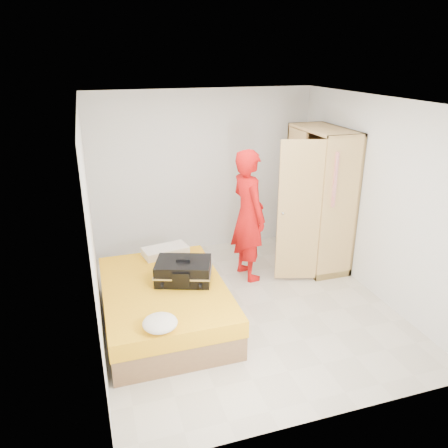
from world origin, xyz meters
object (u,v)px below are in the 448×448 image
object	(u,v)px
suitcase	(183,271)
round_cushion	(160,323)
bed	(165,304)
person	(248,215)
wardrobe	(317,203)

from	to	relation	value
suitcase	round_cushion	bearing A→B (deg)	-96.65
bed	suitcase	world-z (taller)	suitcase
bed	suitcase	bearing A→B (deg)	11.72
person	round_cushion	world-z (taller)	person
bed	person	distance (m)	1.75
bed	suitcase	size ratio (longest dim) A/B	2.56
bed	round_cushion	xyz separation A→B (m)	(-0.19, -0.86, 0.32)
wardrobe	bed	bearing A→B (deg)	-159.99
wardrobe	suitcase	size ratio (longest dim) A/B	2.66
bed	suitcase	distance (m)	0.46
person	round_cushion	bearing A→B (deg)	127.77
bed	round_cushion	distance (m)	0.93
bed	person	bearing A→B (deg)	31.32
wardrobe	person	distance (m)	1.13
suitcase	bed	bearing A→B (deg)	-149.05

